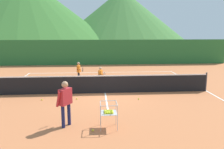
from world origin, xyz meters
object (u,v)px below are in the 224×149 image
object	(u,v)px
tennis_net	(105,84)
student_0	(79,70)
tennis_ball_1	(93,130)
tennis_ball_2	(42,100)
instructor	(65,100)
tennis_ball_0	(139,99)
student_1	(101,75)
tennis_ball_4	(111,113)
ball_cart	(109,112)
tennis_ball_7	(77,99)

from	to	relation	value
tennis_net	student_0	bearing A→B (deg)	118.62
tennis_ball_1	tennis_ball_2	size ratio (longest dim) A/B	1.00
instructor	tennis_ball_0	distance (m)	4.41
student_1	tennis_ball_4	world-z (taller)	student_1
student_1	tennis_ball_0	size ratio (longest dim) A/B	17.57
tennis_ball_0	ball_cart	bearing A→B (deg)	-117.32
tennis_net	student_0	world-z (taller)	student_0
tennis_ball_0	tennis_ball_4	distance (m)	2.37
instructor	tennis_ball_2	distance (m)	3.62
tennis_ball_0	tennis_ball_7	distance (m)	3.02
student_1	tennis_ball_7	xyz separation A→B (m)	(-1.23, -2.46, -0.69)
student_0	ball_cart	distance (m)	7.55
student_1	tennis_ball_1	bearing A→B (deg)	-93.90
tennis_net	tennis_ball_0	bearing A→B (deg)	-39.30
tennis_net	ball_cart	distance (m)	4.50
student_0	tennis_ball_7	xyz separation A→B (m)	(0.15, -3.95, -0.74)
tennis_ball_0	tennis_ball_2	distance (m)	4.69
ball_cart	tennis_ball_0	distance (m)	3.65
tennis_net	tennis_ball_7	bearing A→B (deg)	-143.71
student_1	tennis_ball_0	world-z (taller)	student_1
tennis_net	ball_cart	xyz separation A→B (m)	(-0.08, -4.50, 0.08)
tennis_net	tennis_ball_1	size ratio (longest dim) A/B	165.00
tennis_ball_2	student_1	bearing A→B (deg)	40.90
instructor	tennis_ball_1	bearing A→B (deg)	-28.24
tennis_ball_2	tennis_ball_7	xyz separation A→B (m)	(1.67, 0.05, 0.00)
student_1	tennis_net	bearing A→B (deg)	-81.90
student_0	ball_cart	size ratio (longest dim) A/B	1.43
instructor	tennis_ball_1	distance (m)	1.43
tennis_ball_0	tennis_ball_4	xyz separation A→B (m)	(-1.47, -1.86, 0.00)
tennis_net	tennis_ball_0	xyz separation A→B (m)	(1.58, -1.29, -0.47)
student_1	tennis_ball_1	distance (m)	6.21
instructor	ball_cart	size ratio (longest dim) A/B	1.81
instructor	student_0	size ratio (longest dim) A/B	1.27
student_0	ball_cart	xyz separation A→B (m)	(1.51, -7.40, -0.19)
tennis_ball_7	ball_cart	bearing A→B (deg)	-68.50
instructor	tennis_net	bearing A→B (deg)	69.76
tennis_ball_1	tennis_ball_7	distance (m)	3.78
tennis_net	tennis_ball_7	world-z (taller)	tennis_net
tennis_net	tennis_ball_0	distance (m)	2.10
tennis_ball_4	tennis_ball_7	size ratio (longest dim) A/B	1.00
tennis_net	student_0	size ratio (longest dim) A/B	8.72
tennis_ball_2	instructor	bearing A→B (deg)	-63.91
ball_cart	tennis_ball_2	distance (m)	4.58
tennis_ball_0	tennis_ball_7	world-z (taller)	same
student_1	tennis_ball_1	xyz separation A→B (m)	(-0.42, -6.16, -0.69)
instructor	tennis_ball_1	world-z (taller)	instructor
tennis_ball_7	tennis_net	bearing A→B (deg)	36.29
student_0	tennis_ball_0	xyz separation A→B (m)	(3.16, -4.19, -0.74)
tennis_net	student_0	distance (m)	3.31
instructor	student_0	bearing A→B (deg)	90.14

